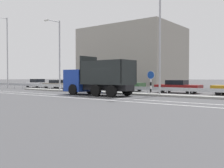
% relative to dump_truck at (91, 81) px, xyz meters
% --- Properties ---
extents(ground_plane, '(320.00, 320.00, 0.00)m').
position_rel_dump_truck_xyz_m(ground_plane, '(2.14, 0.03, -1.31)').
color(ground_plane, '#424244').
extents(lane_strip_0, '(59.52, 0.16, 0.01)m').
position_rel_dump_truck_xyz_m(lane_strip_0, '(0.93, -1.80, -1.30)').
color(lane_strip_0, silver).
rests_on(lane_strip_0, ground_plane).
extents(lane_strip_1, '(59.52, 0.16, 0.01)m').
position_rel_dump_truck_xyz_m(lane_strip_1, '(0.93, -3.62, -1.30)').
color(lane_strip_1, silver).
rests_on(lane_strip_1, ground_plane).
extents(median_island, '(32.74, 1.10, 0.18)m').
position_rel_dump_truck_xyz_m(median_island, '(2.14, 2.61, -1.22)').
color(median_island, gray).
rests_on(median_island, ground_plane).
extents(median_guardrail, '(59.52, 0.09, 0.78)m').
position_rel_dump_truck_xyz_m(median_guardrail, '(2.14, 3.54, -0.74)').
color(median_guardrail, '#9EA0A5').
rests_on(median_guardrail, ground_plane).
extents(dump_truck, '(7.33, 2.75, 3.75)m').
position_rel_dump_truck_xyz_m(dump_truck, '(0.00, 0.00, 0.00)').
color(dump_truck, '#19389E').
rests_on(dump_truck, ground_plane).
extents(median_road_sign, '(0.77, 0.16, 2.32)m').
position_rel_dump_truck_xyz_m(median_road_sign, '(5.09, 2.61, -0.07)').
color(median_road_sign, white).
rests_on(median_road_sign, ground_plane).
extents(street_lamp_0, '(0.70, 2.76, 10.62)m').
position_rel_dump_truck_xyz_m(street_lamp_0, '(-19.44, 2.53, 4.56)').
color(street_lamp_0, '#ADADB2').
rests_on(street_lamp_0, ground_plane).
extents(street_lamp_1, '(0.72, 2.05, 8.59)m').
position_rel_dump_truck_xyz_m(street_lamp_1, '(-7.55, 2.42, 3.45)').
color(street_lamp_1, '#ADADB2').
rests_on(street_lamp_1, ground_plane).
extents(street_lamp_2, '(0.71, 2.63, 10.03)m').
position_rel_dump_truck_xyz_m(street_lamp_2, '(5.96, 2.49, 4.25)').
color(street_lamp_2, '#ADADB2').
rests_on(street_lamp_2, ground_plane).
extents(parked_car_0, '(4.60, 2.19, 1.41)m').
position_rel_dump_truck_xyz_m(parked_car_0, '(-19.80, 8.27, -0.60)').
color(parked_car_0, silver).
rests_on(parked_car_0, ground_plane).
extents(parked_car_1, '(4.45, 1.97, 1.28)m').
position_rel_dump_truck_xyz_m(parked_car_1, '(-14.35, 7.85, -0.65)').
color(parked_car_1, gray).
rests_on(parked_car_1, ground_plane).
extents(parked_car_2, '(4.71, 2.07, 1.55)m').
position_rel_dump_truck_xyz_m(parked_car_2, '(-7.82, 7.70, -0.54)').
color(parked_car_2, '#335B33').
rests_on(parked_car_2, ground_plane).
extents(parked_car_3, '(4.83, 1.88, 1.59)m').
position_rel_dump_truck_xyz_m(parked_car_3, '(-1.41, 7.95, -0.52)').
color(parked_car_3, '#335B33').
rests_on(parked_car_3, ground_plane).
extents(parked_car_4, '(4.90, 2.09, 1.41)m').
position_rel_dump_truck_xyz_m(parked_car_4, '(5.41, 8.03, -0.59)').
color(parked_car_4, maroon).
rests_on(parked_car_4, ground_plane).
extents(background_building_0, '(17.14, 12.94, 10.81)m').
position_rel_dump_truck_xyz_m(background_building_0, '(-10.13, 22.74, 4.10)').
color(background_building_0, gray).
rests_on(background_building_0, ground_plane).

